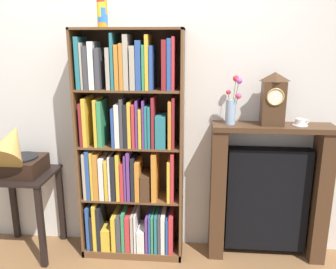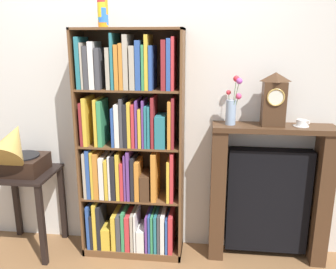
# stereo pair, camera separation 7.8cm
# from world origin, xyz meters

# --- Properties ---
(ground_plane) EXTENTS (7.38, 6.40, 0.02)m
(ground_plane) POSITION_xyz_m (0.00, 0.00, -0.01)
(ground_plane) COLOR brown
(wall_back) EXTENTS (4.38, 0.08, 2.67)m
(wall_back) POSITION_xyz_m (0.11, 0.31, 1.34)
(wall_back) COLOR silver
(wall_back) RESTS_ON ground
(bookshelf) EXTENTS (0.84, 0.31, 1.87)m
(bookshelf) POSITION_xyz_m (-0.01, 0.10, 0.89)
(bookshelf) COLOR brown
(bookshelf) RESTS_ON ground
(cup_stack) EXTENTS (0.08, 0.08, 0.22)m
(cup_stack) POSITION_xyz_m (-0.19, 0.12, 1.98)
(cup_stack) COLOR orange
(cup_stack) RESTS_ON bookshelf
(side_table_left) EXTENTS (0.51, 0.48, 0.72)m
(side_table_left) POSITION_xyz_m (-0.91, 0.03, 0.53)
(side_table_left) COLOR black
(side_table_left) RESTS_ON ground
(gramophone) EXTENTS (0.35, 0.49, 0.50)m
(gramophone) POSITION_xyz_m (-0.91, -0.04, 0.92)
(gramophone) COLOR black
(gramophone) RESTS_ON side_table_left
(fireplace_mantel) EXTENTS (0.94, 0.25, 1.14)m
(fireplace_mantel) POSITION_xyz_m (1.12, 0.16, 0.56)
(fireplace_mantel) COLOR #472D1C
(fireplace_mantel) RESTS_ON ground
(mantel_clock) EXTENTS (0.17, 0.14, 0.41)m
(mantel_clock) POSITION_xyz_m (1.10, 0.14, 1.35)
(mantel_clock) COLOR #472D1C
(mantel_clock) RESTS_ON fireplace_mantel
(flower_vase) EXTENTS (0.12, 0.13, 0.38)m
(flower_vase) POSITION_xyz_m (0.79, 0.14, 1.29)
(flower_vase) COLOR #99B2D1
(flower_vase) RESTS_ON fireplace_mantel
(teacup_with_saucer) EXTENTS (0.12, 0.12, 0.05)m
(teacup_with_saucer) POSITION_xyz_m (1.32, 0.14, 1.17)
(teacup_with_saucer) COLOR white
(teacup_with_saucer) RESTS_ON fireplace_mantel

